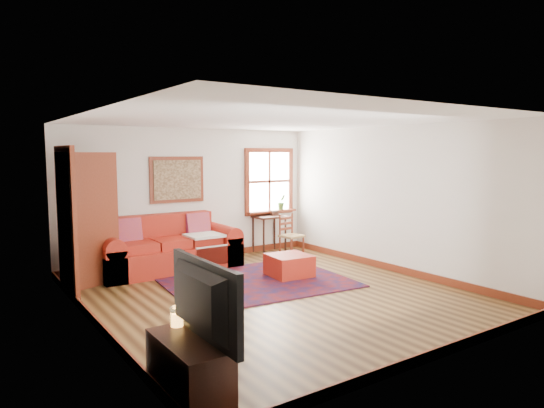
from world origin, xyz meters
TOP-DOWN VIEW (x-y plane):
  - ground at (0.00, 0.00)m, footprint 5.50×5.50m
  - room_envelope at (0.00, 0.02)m, footprint 5.04×5.54m
  - window at (1.78, 2.70)m, footprint 1.18×0.20m
  - doorway at (-2.21, 1.78)m, footprint 0.89×1.08m
  - framed_artwork at (-0.30, 2.71)m, footprint 1.05×0.07m
  - persian_rug at (0.15, 0.73)m, footprint 2.97×2.47m
  - red_leather_sofa at (-0.69, 2.28)m, footprint 2.43×1.00m
  - red_ottoman at (0.78, 0.70)m, footprint 0.70×0.70m
  - side_table at (1.62, 2.53)m, footprint 0.63×0.48m
  - ladder_back_chair at (1.70, 1.93)m, footprint 0.44×0.43m
  - media_cabinet at (-2.28, -2.06)m, footprint 0.41×0.91m
  - television at (-2.26, -2.10)m, footprint 0.15×1.15m
  - candle_hurricane at (-2.23, -1.71)m, footprint 0.12×0.12m

SIDE VIEW (x-z plane):
  - ground at x=0.00m, z-range 0.00..0.00m
  - persian_rug at x=0.15m, z-range 0.00..0.02m
  - red_ottoman at x=0.78m, z-range 0.00..0.37m
  - media_cabinet at x=-2.28m, z-range 0.00..0.50m
  - red_leather_sofa at x=-0.69m, z-range -0.16..0.79m
  - ladder_back_chair at x=1.70m, z-range 0.03..0.88m
  - candle_hurricane at x=-2.23m, z-range 0.50..0.68m
  - side_table at x=1.62m, z-range 0.26..1.02m
  - television at x=-2.26m, z-range 0.50..1.16m
  - doorway at x=-2.21m, z-range 0.00..2.14m
  - window at x=1.78m, z-range 0.62..2.00m
  - framed_artwork at x=-0.30m, z-range 1.13..1.98m
  - room_envelope at x=0.00m, z-range 0.39..2.91m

